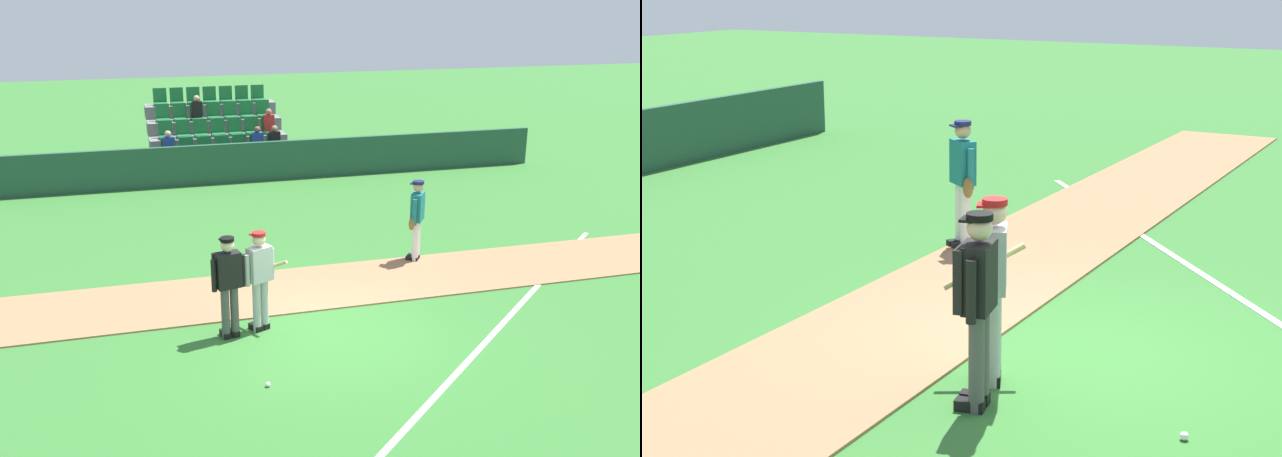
% 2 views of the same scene
% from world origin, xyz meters
% --- Properties ---
extents(ground_plane, '(80.00, 80.00, 0.00)m').
position_xyz_m(ground_plane, '(0.00, 0.00, 0.00)').
color(ground_plane, '#33702D').
extents(infield_dirt_path, '(28.00, 2.16, 0.03)m').
position_xyz_m(infield_dirt_path, '(0.00, 2.00, 0.01)').
color(infield_dirt_path, '#9E704C').
rests_on(infield_dirt_path, ground).
extents(foul_line_chalk, '(9.02, 8.07, 0.01)m').
position_xyz_m(foul_line_chalk, '(3.00, -0.50, 0.01)').
color(foul_line_chalk, white).
rests_on(foul_line_chalk, ground).
extents(batter_grey_jersey, '(0.75, 0.70, 1.76)m').
position_xyz_m(batter_grey_jersey, '(-1.04, 0.47, 0.97)').
color(batter_grey_jersey, '#B2B2B2').
rests_on(batter_grey_jersey, ground).
extents(umpire_home_plate, '(0.58, 0.36, 1.76)m').
position_xyz_m(umpire_home_plate, '(-1.59, 0.34, 1.00)').
color(umpire_home_plate, '#4C4C4C').
rests_on(umpire_home_plate, ground).
extents(runner_teal_jersey, '(0.51, 0.55, 1.76)m').
position_xyz_m(runner_teal_jersey, '(2.80, 2.89, 0.96)').
color(runner_teal_jersey, white).
rests_on(runner_teal_jersey, ground).
extents(baseball, '(0.07, 0.07, 0.07)m').
position_xyz_m(baseball, '(-1.33, -1.43, 0.04)').
color(baseball, white).
rests_on(baseball, ground).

